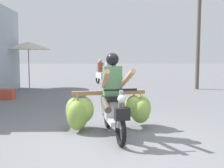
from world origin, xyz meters
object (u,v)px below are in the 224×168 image
object	(u,v)px
motorbike_distant_ahead_right	(114,70)
motorbike_distant_far_ahead	(108,72)
motorbike_distant_ahead_left	(101,74)
market_umbrella_near_shop	(28,46)
produce_crate	(6,94)
utility_pole	(199,15)
motorbike_main_loaded	(109,108)

from	to	relation	value
motorbike_distant_ahead_right	motorbike_distant_far_ahead	size ratio (longest dim) A/B	1.05
motorbike_distant_ahead_left	market_umbrella_near_shop	distance (m)	4.21
motorbike_distant_ahead_left	motorbike_distant_far_ahead	world-z (taller)	same
motorbike_distant_ahead_left	motorbike_distant_ahead_right	size ratio (longest dim) A/B	0.95
motorbike_distant_ahead_left	motorbike_distant_far_ahead	distance (m)	2.31
motorbike_distant_ahead_right	produce_crate	distance (m)	10.58
motorbike_distant_ahead_left	market_umbrella_near_shop	world-z (taller)	market_umbrella_near_shop
produce_crate	utility_pole	xyz separation A→B (m)	(7.94, 2.85, 3.28)
market_umbrella_near_shop	produce_crate	xyz separation A→B (m)	(0.06, -3.18, -1.88)
motorbike_main_loaded	motorbike_distant_far_ahead	xyz separation A→B (m)	(0.09, 11.75, 0.09)
motorbike_distant_ahead_left	utility_pole	world-z (taller)	utility_pole
motorbike_distant_far_ahead	utility_pole	size ratio (longest dim) A/B	0.22
motorbike_distant_ahead_left	utility_pole	size ratio (longest dim) A/B	0.22
motorbike_distant_ahead_left	motorbike_distant_ahead_right	bearing A→B (deg)	79.11
motorbike_main_loaded	motorbike_distant_ahead_left	world-z (taller)	motorbike_main_loaded
motorbike_main_loaded	motorbike_distant_ahead_left	bearing A→B (deg)	92.06
motorbike_distant_ahead_right	motorbike_distant_far_ahead	xyz separation A→B (m)	(-0.44, -2.25, 0.00)
motorbike_main_loaded	produce_crate	distance (m)	5.65
motorbike_main_loaded	utility_pole	distance (m)	8.84
motorbike_distant_ahead_right	utility_pole	xyz separation A→B (m)	(3.75, -6.86, 2.89)
motorbike_main_loaded	utility_pole	xyz separation A→B (m)	(4.28, 7.14, 2.98)
motorbike_main_loaded	motorbike_distant_far_ahead	size ratio (longest dim) A/B	1.24
motorbike_main_loaded	motorbike_distant_ahead_left	size ratio (longest dim) A/B	1.24
motorbike_distant_ahead_right	produce_crate	xyz separation A→B (m)	(-4.19, -9.71, -0.39)
market_umbrella_near_shop	utility_pole	bearing A→B (deg)	-2.38
motorbike_main_loaded	produce_crate	world-z (taller)	motorbike_main_loaded
motorbike_distant_far_ahead	produce_crate	xyz separation A→B (m)	(-3.75, -7.46, -0.39)
motorbike_distant_far_ahead	utility_pole	bearing A→B (deg)	-47.74
motorbike_distant_ahead_left	produce_crate	xyz separation A→B (m)	(-3.33, -5.19, -0.39)
market_umbrella_near_shop	produce_crate	world-z (taller)	market_umbrella_near_shop
market_umbrella_near_shop	utility_pole	xyz separation A→B (m)	(8.00, -0.33, 1.40)
market_umbrella_near_shop	produce_crate	bearing A→B (deg)	-89.00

